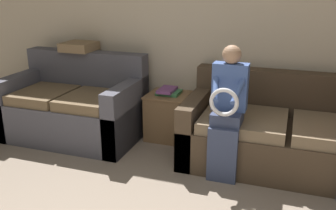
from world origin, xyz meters
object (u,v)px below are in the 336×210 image
throw_pillow (79,46)px  couch_side (75,108)px  side_shelf (168,115)px  book_stack (168,91)px  child_left_seated (227,108)px  couch_main (289,135)px

throw_pillow → couch_side: bearing=-75.7°
side_shelf → book_stack: 0.29m
couch_side → side_shelf: (1.04, 0.30, -0.07)m
book_stack → side_shelf: bearing=-100.8°
couch_side → throw_pillow: throw_pillow is taller
child_left_seated → book_stack: bearing=140.2°
couch_main → throw_pillow: bearing=174.0°
couch_side → throw_pillow: 0.74m
couch_side → child_left_seated: 1.89m
couch_main → child_left_seated: 0.77m
child_left_seated → book_stack: 1.03m
book_stack → throw_pillow: 1.20m
couch_main → throw_pillow: throw_pillow is taller
side_shelf → book_stack: bearing=79.2°
side_shelf → throw_pillow: 1.34m
child_left_seated → throw_pillow: bearing=160.7°
couch_side → book_stack: bearing=16.1°
couch_main → book_stack: bearing=169.5°
child_left_seated → couch_side: bearing=168.9°
book_stack → child_left_seated: bearing=-39.8°
book_stack → throw_pillow: throw_pillow is taller
couch_side → book_stack: 1.11m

